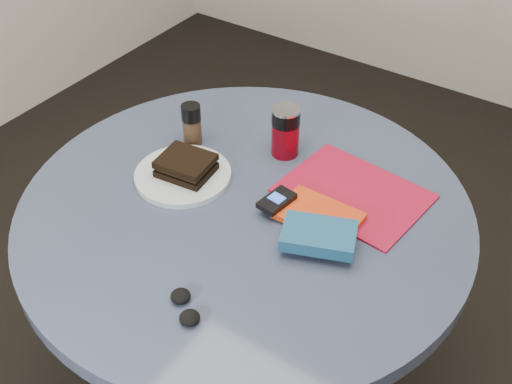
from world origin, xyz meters
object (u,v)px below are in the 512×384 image
Objects in this scene: pepper_grinder at (192,124)px; magazine at (353,193)px; red_book at (319,216)px; headphones at (185,307)px; soda_can at (285,131)px; table at (245,256)px; plate at (183,175)px; sandwich at (186,165)px; novel at (319,236)px; mp3_player at (277,200)px.

pepper_grinder reaches higher than magazine.
headphones reaches higher than red_book.
headphones is at bearing -78.32° from soda_can.
soda_can is at bearing 97.55° from table.
red_book reaches higher than plate.
pepper_grinder is (-0.07, 0.12, 0.02)m from sandwich.
table is 10.09× the size of headphones.
plate is at bearing -137.54° from sandwich.
table is 4.49× the size of plate.
red_book is (-0.02, -0.12, 0.01)m from magazine.
table is at bearing 151.12° from novel.
mp3_player is at bearing 6.37° from plate.
soda_can is at bearing 55.95° from plate.
soda_can is 0.86× the size of novel.
table is 7.89× the size of soda_can.
soda_can is (0.14, 0.21, 0.03)m from sandwich.
plate is at bearing 129.57° from headphones.
mp3_player is at bearing 19.91° from table.
mp3_player is (0.31, -0.10, -0.03)m from pepper_grinder.
magazine is (0.35, 0.17, -0.00)m from plate.
soda_can reaches higher than sandwich.
red_book is 0.09m from novel.
soda_can is 0.74× the size of red_book.
soda_can is 1.42× the size of mp3_player.
sandwich reaches higher than magazine.
novel reaches higher than red_book.
table is at bearing 104.45° from headphones.
novel reaches higher than mp3_player.
pepper_grinder reaches higher than sandwich.
plate is at bearing -124.05° from soda_can.
sandwich is 0.33m from red_book.
pepper_grinder is 0.41m from red_book.
headphones is (0.11, -0.52, -0.05)m from soda_can.
headphones is at bearing -50.43° from plate.
sandwich is 0.42× the size of magazine.
plate reaches higher than magazine.
headphones is (0.24, -0.31, -0.02)m from sandwich.
magazine is 0.18m from mp3_player.
pepper_grinder is at bearing 126.72° from headphones.
plate is 1.30× the size of red_book.
magazine is at bearing 24.88° from sandwich.
sandwich is at bearing -149.02° from magazine.
headphones is at bearing -134.81° from novel.
red_book is at bearing 77.05° from headphones.
novel is at bearing -46.14° from soda_can.
pepper_grinder reaches higher than red_book.
novel is at bearing -78.54° from magazine.
sandwich is at bearing 153.96° from novel.
soda_can is at bearing 117.08° from mp3_player.
novel is at bearing -3.76° from plate.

